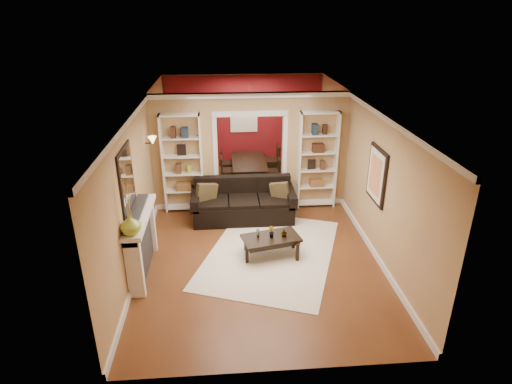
{
  "coord_description": "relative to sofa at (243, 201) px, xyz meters",
  "views": [
    {
      "loc": [
        -0.61,
        -8.21,
        4.44
      ],
      "look_at": [
        -0.02,
        -0.8,
        1.2
      ],
      "focal_mm": 30.0,
      "sensor_mm": 36.0,
      "label": 1
    }
  ],
  "objects": [
    {
      "name": "fireplace",
      "position": [
        -1.88,
        -1.95,
        0.13
      ],
      "size": [
        0.32,
        1.7,
        1.16
      ],
      "primitive_type": "cube",
      "color": "white",
      "rests_on": "floor"
    },
    {
      "name": "partition_wall",
      "position": [
        0.21,
        0.75,
        0.9
      ],
      "size": [
        4.5,
        0.15,
        2.7
      ],
      "primitive_type": "cube",
      "color": "tan",
      "rests_on": "floor"
    },
    {
      "name": "framed_art",
      "position": [
        2.42,
        -1.45,
        1.1
      ],
      "size": [
        0.04,
        0.85,
        1.05
      ],
      "primitive_type": "cube",
      "color": "black",
      "rests_on": "wall_right"
    },
    {
      "name": "wall_front",
      "position": [
        0.21,
        -4.45,
        0.9
      ],
      "size": [
        8.0,
        0.0,
        8.0
      ],
      "primitive_type": "plane",
      "rotation": [
        -1.57,
        0.0,
        0.0
      ],
      "color": "tan",
      "rests_on": "ground"
    },
    {
      "name": "plant_center",
      "position": [
        0.44,
        -1.6,
        0.07
      ],
      "size": [
        0.14,
        0.15,
        0.22
      ],
      "primitive_type": "imported",
      "rotation": [
        0.0,
        0.0,
        2.11
      ],
      "color": "#336626",
      "rests_on": "coffee_table"
    },
    {
      "name": "wall_back",
      "position": [
        0.21,
        3.55,
        0.9
      ],
      "size": [
        8.0,
        0.0,
        8.0
      ],
      "primitive_type": "plane",
      "rotation": [
        1.57,
        0.0,
        0.0
      ],
      "color": "tan",
      "rests_on": "ground"
    },
    {
      "name": "wall_sconce",
      "position": [
        -1.94,
        0.1,
        1.38
      ],
      "size": [
        0.18,
        0.18,
        0.22
      ],
      "primitive_type": "cube",
      "color": "#FFE0A5",
      "rests_on": "wall_left"
    },
    {
      "name": "plant_left",
      "position": [
        0.19,
        -1.6,
        0.05
      ],
      "size": [
        0.12,
        0.12,
        0.19
      ],
      "primitive_type": "imported",
      "rotation": [
        0.0,
        0.0,
        0.79
      ],
      "color": "#336626",
      "rests_on": "coffee_table"
    },
    {
      "name": "bookshelf_right",
      "position": [
        1.76,
        0.58,
        0.7
      ],
      "size": [
        0.9,
        0.3,
        2.3
      ],
      "primitive_type": "cube",
      "color": "white",
      "rests_on": "floor"
    },
    {
      "name": "ceiling",
      "position": [
        0.21,
        -0.45,
        2.25
      ],
      "size": [
        8.0,
        8.0,
        0.0
      ],
      "primitive_type": "plane",
      "rotation": [
        3.14,
        0.0,
        0.0
      ],
      "color": "white",
      "rests_on": "ground"
    },
    {
      "name": "coffee_table",
      "position": [
        0.44,
        -1.6,
        -0.25
      ],
      "size": [
        1.18,
        0.81,
        0.41
      ],
      "primitive_type": "cube",
      "rotation": [
        0.0,
        0.0,
        0.23
      ],
      "color": "black",
      "rests_on": "floor"
    },
    {
      "name": "dining_window",
      "position": [
        0.21,
        3.48,
        1.1
      ],
      "size": [
        0.78,
        0.03,
        0.98
      ],
      "primitive_type": "cube",
      "color": "#8CA5CC",
      "rests_on": "wall_back"
    },
    {
      "name": "plant_right",
      "position": [
        0.69,
        -1.6,
        0.05
      ],
      "size": [
        0.15,
        0.15,
        0.19
      ],
      "primitive_type": "imported",
      "rotation": [
        0.0,
        0.0,
        4.12
      ],
      "color": "#336626",
      "rests_on": "coffee_table"
    },
    {
      "name": "floor",
      "position": [
        0.21,
        -0.45,
        -0.45
      ],
      "size": [
        8.0,
        8.0,
        0.0
      ],
      "primitive_type": "plane",
      "color": "brown",
      "rests_on": "ground"
    },
    {
      "name": "dining_chair_ne",
      "position": [
        0.85,
        1.97,
        -0.07
      ],
      "size": [
        0.43,
        0.43,
        0.75
      ],
      "primitive_type": "cube",
      "rotation": [
        0.0,
        0.0,
        -1.39
      ],
      "color": "black",
      "rests_on": "floor"
    },
    {
      "name": "pillow_left",
      "position": [
        -0.82,
        -0.02,
        0.22
      ],
      "size": [
        0.48,
        0.34,
        0.47
      ],
      "primitive_type": "cube",
      "rotation": [
        0.0,
        0.0,
        0.49
      ],
      "color": "brown",
      "rests_on": "sofa"
    },
    {
      "name": "pillow_right",
      "position": [
        0.82,
        -0.02,
        0.2
      ],
      "size": [
        0.43,
        0.27,
        0.41
      ],
      "primitive_type": "cube",
      "rotation": [
        0.0,
        0.0,
        -0.4
      ],
      "color": "brown",
      "rests_on": "sofa"
    },
    {
      "name": "dining_chair_sw",
      "position": [
        -0.25,
        2.57,
        -0.02
      ],
      "size": [
        0.54,
        0.54,
        0.85
      ],
      "primitive_type": "cube",
      "rotation": [
        0.0,
        0.0,
        1.93
      ],
      "color": "black",
      "rests_on": "floor"
    },
    {
      "name": "wall_left",
      "position": [
        -2.04,
        -0.45,
        0.9
      ],
      "size": [
        0.0,
        8.0,
        8.0
      ],
      "primitive_type": "plane",
      "rotation": [
        1.57,
        0.0,
        1.57
      ],
      "color": "tan",
      "rests_on": "ground"
    },
    {
      "name": "vase",
      "position": [
        -1.88,
        -2.65,
        0.88
      ],
      "size": [
        0.36,
        0.36,
        0.34
      ],
      "primitive_type": "imported",
      "rotation": [
        0.0,
        0.0,
        -0.12
      ],
      "color": "#95AF38",
      "rests_on": "fireplace"
    },
    {
      "name": "bookshelf_left",
      "position": [
        -1.34,
        0.58,
        0.7
      ],
      "size": [
        0.9,
        0.3,
        2.3
      ],
      "primitive_type": "cube",
      "color": "white",
      "rests_on": "floor"
    },
    {
      "name": "dining_chair_nw",
      "position": [
        -0.25,
        1.97,
        -0.03
      ],
      "size": [
        0.45,
        0.45,
        0.85
      ],
      "primitive_type": "cube",
      "rotation": [
        0.0,
        0.0,
        1.48
      ],
      "color": "black",
      "rests_on": "floor"
    },
    {
      "name": "sofa",
      "position": [
        0.0,
        0.0,
        0.0
      ],
      "size": [
        2.3,
        0.99,
        0.9
      ],
      "primitive_type": "cube",
      "color": "black",
      "rests_on": "floor"
    },
    {
      "name": "dining_table",
      "position": [
        0.3,
        2.27,
        -0.16
      ],
      "size": [
        1.66,
        0.92,
        0.58
      ],
      "primitive_type": "imported",
      "rotation": [
        0.0,
        0.0,
        1.57
      ],
      "color": "black",
      "rests_on": "floor"
    },
    {
      "name": "wall_right",
      "position": [
        2.46,
        -0.45,
        0.9
      ],
      "size": [
        0.0,
        8.0,
        8.0
      ],
      "primitive_type": "plane",
      "rotation": [
        1.57,
        0.0,
        -1.57
      ],
      "color": "tan",
      "rests_on": "ground"
    },
    {
      "name": "dining_chair_se",
      "position": [
        0.85,
        2.57,
        0.02
      ],
      "size": [
        0.49,
        0.49,
        0.94
      ],
      "primitive_type": "cube",
      "rotation": [
        0.0,
        0.0,
        -1.63
      ],
      "color": "black",
      "rests_on": "floor"
    },
    {
      "name": "mirror",
      "position": [
        -2.02,
        -1.95,
        1.35
      ],
      "size": [
        0.03,
        0.95,
        1.1
      ],
      "primitive_type": "cube",
      "color": "silver",
      "rests_on": "wall_left"
    },
    {
      "name": "chandelier",
      "position": [
        0.21,
        2.25,
        1.57
      ],
      "size": [
        0.5,
        0.5,
        0.3
      ],
      "primitive_type": "cube",
      "color": "#3A261A",
      "rests_on": "ceiling"
    },
    {
      "name": "area_rug",
      "position": [
        0.45,
        -1.51,
        -0.44
      ],
      "size": [
        3.26,
        3.81,
        0.01
      ],
      "primitive_type": "cube",
      "rotation": [
        0.0,
        0.0,
        -0.35
      ],
      "color": "white",
      "rests_on": "floor"
    },
    {
      "name": "red_back_panel",
      "position": [
        0.21,
        3.52,
        0.87
      ],
      "size": [
        4.44,
        0.04,
        2.64
      ],
      "primitive_type": "cube",
      "color": "maroon",
      "rests_on": "floor"
    }
  ]
}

